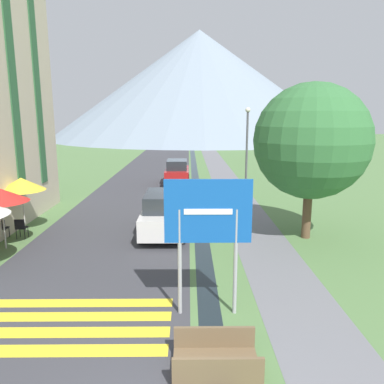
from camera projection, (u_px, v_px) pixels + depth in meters
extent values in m
plane|color=#517542|center=(179.00, 191.00, 25.25)|extent=(160.00, 160.00, 0.00)
cube|color=#38383D|center=(155.00, 170.00, 35.02)|extent=(6.40, 60.00, 0.01)
cube|color=slate|center=(220.00, 170.00, 35.08)|extent=(2.20, 60.00, 0.01)
cube|color=black|center=(194.00, 170.00, 35.06)|extent=(0.60, 60.00, 0.00)
cube|color=yellow|center=(42.00, 351.00, 8.06)|extent=(5.44, 0.44, 0.01)
cube|color=yellow|center=(54.00, 332.00, 8.75)|extent=(5.44, 0.44, 0.01)
cube|color=yellow|center=(64.00, 317.00, 9.43)|extent=(5.44, 0.44, 0.01)
cube|color=yellow|center=(72.00, 303.00, 10.12)|extent=(5.44, 0.44, 0.01)
cone|color=gray|center=(199.00, 85.00, 84.86)|extent=(66.53, 66.53, 23.69)
cube|color=#285633|center=(13.00, 85.00, 16.09)|extent=(0.06, 0.70, 9.44)
cube|color=#285633|center=(37.00, 89.00, 18.67)|extent=(0.06, 0.70, 9.44)
cylinder|color=#9E9EA3|center=(180.00, 263.00, 9.35)|extent=(0.10, 0.10, 2.75)
cylinder|color=#9E9EA3|center=(235.00, 262.00, 9.36)|extent=(0.10, 0.10, 2.75)
cube|color=#1451AD|center=(208.00, 211.00, 9.07)|extent=(2.14, 0.05, 1.59)
cube|color=white|center=(208.00, 212.00, 9.04)|extent=(1.18, 0.02, 0.14)
cube|color=brown|center=(216.00, 365.00, 7.41)|extent=(1.70, 1.10, 0.12)
cube|color=brown|center=(218.00, 369.00, 6.85)|extent=(1.70, 0.08, 0.45)
cube|color=brown|center=(214.00, 337.00, 7.85)|extent=(1.70, 0.08, 0.45)
cube|color=brown|center=(177.00, 369.00, 7.42)|extent=(0.16, 0.99, 0.08)
cube|color=brown|center=(254.00, 369.00, 7.43)|extent=(0.16, 0.99, 0.08)
cube|color=silver|center=(164.00, 217.00, 16.08)|extent=(1.75, 4.46, 0.84)
cube|color=#23282D|center=(163.00, 201.00, 15.71)|extent=(1.48, 2.45, 0.68)
cylinder|color=black|center=(148.00, 218.00, 17.51)|extent=(0.18, 0.60, 0.60)
cylinder|color=black|center=(184.00, 218.00, 17.52)|extent=(0.18, 0.60, 0.60)
cylinder|color=black|center=(141.00, 236.00, 14.80)|extent=(0.18, 0.60, 0.60)
cylinder|color=black|center=(183.00, 236.00, 14.81)|extent=(0.18, 0.60, 0.60)
cube|color=#A31919|center=(177.00, 174.00, 27.69)|extent=(1.69, 3.88, 0.84)
cube|color=#23282D|center=(177.00, 165.00, 27.35)|extent=(1.44, 2.13, 0.68)
cylinder|color=black|center=(167.00, 177.00, 28.95)|extent=(0.18, 0.60, 0.60)
cylinder|color=black|center=(188.00, 177.00, 28.96)|extent=(0.18, 0.60, 0.60)
cylinder|color=black|center=(165.00, 183.00, 26.59)|extent=(0.18, 0.60, 0.60)
cylinder|color=black|center=(188.00, 183.00, 26.61)|extent=(0.18, 0.60, 0.60)
cube|color=black|center=(3.00, 228.00, 15.37)|extent=(0.40, 0.40, 0.04)
cube|color=black|center=(0.00, 225.00, 15.15)|extent=(0.40, 0.04, 0.40)
cylinder|color=black|center=(1.00, 232.00, 15.58)|extent=(0.03, 0.03, 0.45)
cylinder|color=black|center=(9.00, 232.00, 15.58)|extent=(0.03, 0.03, 0.45)
cylinder|color=black|center=(5.00, 235.00, 15.25)|extent=(0.03, 0.03, 0.45)
cube|color=black|center=(22.00, 228.00, 15.43)|extent=(0.40, 0.40, 0.04)
cube|color=black|center=(19.00, 224.00, 15.22)|extent=(0.40, 0.04, 0.40)
cylinder|color=black|center=(20.00, 232.00, 15.64)|extent=(0.03, 0.03, 0.45)
cylinder|color=black|center=(28.00, 232.00, 15.65)|extent=(0.03, 0.03, 0.45)
cylinder|color=black|center=(16.00, 234.00, 15.31)|extent=(0.03, 0.03, 0.45)
cylinder|color=black|center=(25.00, 234.00, 15.31)|extent=(0.03, 0.03, 0.45)
cylinder|color=#B7B2A8|center=(3.00, 221.00, 14.11)|extent=(0.06, 0.06, 2.18)
cone|color=red|center=(1.00, 195.00, 13.91)|extent=(2.01, 2.01, 0.51)
cylinder|color=#B7B2A8|center=(23.00, 207.00, 16.15)|extent=(0.06, 0.06, 2.22)
cone|color=yellow|center=(21.00, 184.00, 15.95)|extent=(1.98, 1.98, 0.55)
cylinder|color=#515156|center=(246.00, 160.00, 20.79)|extent=(0.12, 0.12, 5.18)
sphere|color=silver|center=(248.00, 110.00, 20.25)|extent=(0.28, 0.28, 0.28)
cylinder|color=brown|center=(307.00, 214.00, 15.40)|extent=(0.36, 0.36, 2.04)
sphere|color=#336B38|center=(311.00, 141.00, 14.81)|extent=(4.60, 4.60, 4.60)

